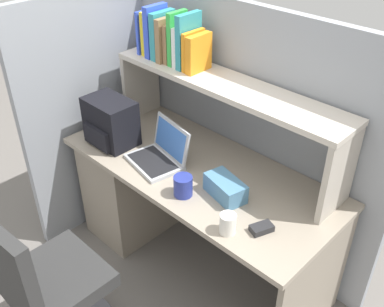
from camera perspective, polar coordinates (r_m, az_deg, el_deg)
ground_plane at (r=2.93m, az=0.70°, el=-13.57°), size 8.00×8.00×0.00m
desk at (r=2.87m, az=-4.88°, el=-4.00°), size 1.60×0.70×0.73m
cubicle_partition_rear at (r=2.66m, az=6.48°, el=2.33°), size 1.84×0.05×1.55m
cubicle_partition_left at (r=2.96m, az=-11.91°, el=5.18°), size 0.05×1.06×1.55m
overhead_hutch at (r=2.39m, az=4.22°, el=7.02°), size 1.44×0.28×0.45m
reference_books_on_shelf at (r=2.55m, az=-2.53°, el=14.36°), size 0.45×0.18×0.30m
laptop at (r=2.48m, az=-4.07°, el=-0.03°), size 0.35×0.30×0.22m
backpack at (r=2.65m, az=-10.42°, el=3.95°), size 0.30×0.23×0.27m
computer_mouse at (r=2.08m, az=8.89°, el=-9.41°), size 0.09×0.12×0.03m
paper_cup at (r=2.03m, az=4.59°, el=-8.92°), size 0.08×0.08×0.10m
tissue_box at (r=2.23m, az=4.28°, el=-4.41°), size 0.24×0.17×0.10m
snack_canister at (r=2.23m, az=-1.15°, el=-4.16°), size 0.10×0.10×0.11m
office_chair at (r=2.36m, az=-17.89°, el=-16.79°), size 0.52×0.52×0.93m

